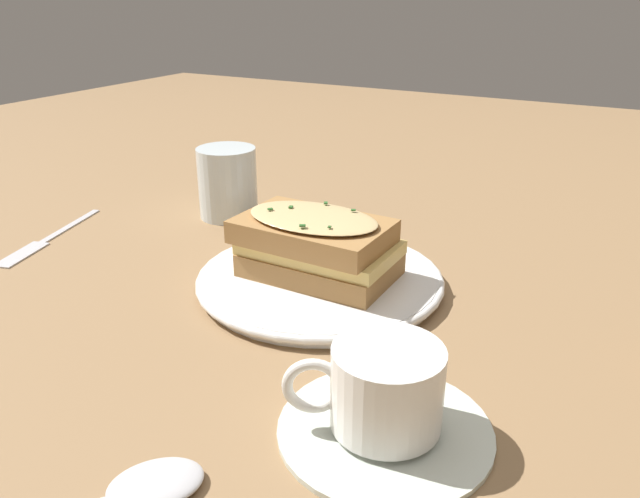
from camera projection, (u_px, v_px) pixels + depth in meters
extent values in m
plane|color=olive|center=(319.00, 273.00, 0.67)|extent=(2.40, 2.40, 0.00)
cylinder|color=white|center=(320.00, 280.00, 0.64)|extent=(0.24, 0.24, 0.01)
torus|color=white|center=(320.00, 278.00, 0.64)|extent=(0.25, 0.25, 0.01)
cube|color=#A37542|center=(320.00, 264.00, 0.63)|extent=(0.15, 0.10, 0.02)
cube|color=#E0C16B|center=(320.00, 248.00, 0.62)|extent=(0.15, 0.09, 0.01)
cube|color=#A37542|center=(313.00, 231.00, 0.62)|extent=(0.15, 0.10, 0.02)
ellipsoid|color=#DBBC7F|center=(313.00, 217.00, 0.61)|extent=(0.14, 0.09, 0.01)
cube|color=#2D6028|center=(353.00, 210.00, 0.62)|extent=(0.01, 0.00, 0.00)
cube|color=#2D6028|center=(326.00, 203.00, 0.63)|extent=(0.01, 0.01, 0.00)
cube|color=#2D6028|center=(270.00, 209.00, 0.62)|extent=(0.01, 0.01, 0.00)
cube|color=#2D6028|center=(302.00, 225.00, 0.58)|extent=(0.01, 0.01, 0.00)
cube|color=#2D6028|center=(330.00, 227.00, 0.57)|extent=(0.00, 0.00, 0.00)
cube|color=#2D6028|center=(291.00, 207.00, 0.62)|extent=(0.01, 0.01, 0.00)
cylinder|color=silver|center=(385.00, 427.00, 0.43)|extent=(0.15, 0.15, 0.01)
cylinder|color=white|center=(387.00, 387.00, 0.42)|extent=(0.08, 0.08, 0.06)
cylinder|color=#381E0F|center=(388.00, 359.00, 0.41)|extent=(0.06, 0.06, 0.00)
torus|color=white|center=(313.00, 386.00, 0.42)|extent=(0.04, 0.03, 0.04)
cylinder|color=silver|center=(228.00, 183.00, 0.82)|extent=(0.08, 0.08, 0.09)
cube|color=silver|center=(71.00, 225.00, 0.80)|extent=(0.04, 0.12, 0.00)
cube|color=silver|center=(22.00, 254.00, 0.71)|extent=(0.04, 0.08, 0.00)
cube|color=#333335|center=(19.00, 257.00, 0.70)|extent=(0.01, 0.04, 0.00)
cube|color=#333335|center=(15.00, 257.00, 0.70)|extent=(0.01, 0.04, 0.00)
cube|color=#333335|center=(11.00, 256.00, 0.70)|extent=(0.01, 0.04, 0.00)
ellipsoid|color=silver|center=(156.00, 484.00, 0.38)|extent=(0.07, 0.07, 0.01)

